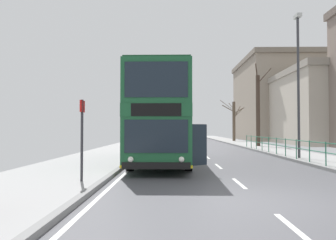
{
  "coord_description": "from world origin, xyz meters",
  "views": [
    {
      "loc": [
        -2.08,
        -7.94,
        1.72
      ],
      "look_at": [
        -2.32,
        7.1,
        2.13
      ],
      "focal_mm": 35.35,
      "sensor_mm": 36.0,
      "label": 1
    }
  ],
  "objects_px": {
    "double_decker_bus_main": "(162,118)",
    "bare_tree_far_01": "(234,120)",
    "bus_stop_sign_near": "(82,131)",
    "background_building_00": "(282,100)",
    "bare_tree_far_00": "(258,109)",
    "street_lamp_far_side": "(298,75)",
    "background_building_02": "(325,108)"
  },
  "relations": [
    {
      "from": "bare_tree_far_01",
      "to": "background_building_00",
      "type": "bearing_deg",
      "value": 42.37
    },
    {
      "from": "double_decker_bus_main",
      "to": "background_building_02",
      "type": "relative_size",
      "value": 0.59
    },
    {
      "from": "bare_tree_far_00",
      "to": "bare_tree_far_01",
      "type": "relative_size",
      "value": 1.36
    },
    {
      "from": "bare_tree_far_00",
      "to": "street_lamp_far_side",
      "type": "bearing_deg",
      "value": -94.81
    },
    {
      "from": "bare_tree_far_00",
      "to": "bare_tree_far_01",
      "type": "height_order",
      "value": "bare_tree_far_00"
    },
    {
      "from": "double_decker_bus_main",
      "to": "bare_tree_far_00",
      "type": "bearing_deg",
      "value": 59.83
    },
    {
      "from": "bus_stop_sign_near",
      "to": "bare_tree_far_01",
      "type": "height_order",
      "value": "bare_tree_far_01"
    },
    {
      "from": "double_decker_bus_main",
      "to": "street_lamp_far_side",
      "type": "distance_m",
      "value": 8.05
    },
    {
      "from": "street_lamp_far_side",
      "to": "bare_tree_far_01",
      "type": "distance_m",
      "value": 26.41
    },
    {
      "from": "bus_stop_sign_near",
      "to": "bare_tree_far_01",
      "type": "bearing_deg",
      "value": 72.42
    },
    {
      "from": "bare_tree_far_00",
      "to": "bus_stop_sign_near",
      "type": "bearing_deg",
      "value": -116.93
    },
    {
      "from": "street_lamp_far_side",
      "to": "bare_tree_far_00",
      "type": "xyz_separation_m",
      "value": [
        1.09,
        12.96,
        -1.08
      ]
    },
    {
      "from": "bus_stop_sign_near",
      "to": "background_building_00",
      "type": "distance_m",
      "value": 47.64
    },
    {
      "from": "double_decker_bus_main",
      "to": "bus_stop_sign_near",
      "type": "distance_m",
      "value": 6.88
    },
    {
      "from": "bare_tree_far_00",
      "to": "background_building_02",
      "type": "bearing_deg",
      "value": 40.44
    },
    {
      "from": "bare_tree_far_00",
      "to": "background_building_00",
      "type": "xyz_separation_m",
      "value": [
        9.35,
        21.72,
        2.76
      ]
    },
    {
      "from": "bare_tree_far_00",
      "to": "background_building_00",
      "type": "relative_size",
      "value": 0.43
    },
    {
      "from": "bare_tree_far_01",
      "to": "background_building_02",
      "type": "bearing_deg",
      "value": -24.71
    },
    {
      "from": "double_decker_bus_main",
      "to": "background_building_02",
      "type": "distance_m",
      "value": 30.11
    },
    {
      "from": "background_building_00",
      "to": "background_building_02",
      "type": "distance_m",
      "value": 13.2
    },
    {
      "from": "double_decker_bus_main",
      "to": "background_building_02",
      "type": "bearing_deg",
      "value": 51.28
    },
    {
      "from": "double_decker_bus_main",
      "to": "street_lamp_far_side",
      "type": "height_order",
      "value": "street_lamp_far_side"
    },
    {
      "from": "bare_tree_far_00",
      "to": "bare_tree_far_01",
      "type": "xyz_separation_m",
      "value": [
        0.18,
        13.36,
        -0.71
      ]
    },
    {
      "from": "street_lamp_far_side",
      "to": "background_building_00",
      "type": "relative_size",
      "value": 0.46
    },
    {
      "from": "bus_stop_sign_near",
      "to": "background_building_00",
      "type": "xyz_separation_m",
      "value": [
        20.12,
        42.92,
        4.73
      ]
    },
    {
      "from": "bare_tree_far_01",
      "to": "bus_stop_sign_near",
      "type": "bearing_deg",
      "value": -107.58
    },
    {
      "from": "double_decker_bus_main",
      "to": "bare_tree_far_00",
      "type": "distance_m",
      "value": 17.07
    },
    {
      "from": "double_decker_bus_main",
      "to": "street_lamp_far_side",
      "type": "xyz_separation_m",
      "value": [
        7.46,
        1.76,
        2.44
      ]
    },
    {
      "from": "bus_stop_sign_near",
      "to": "street_lamp_far_side",
      "type": "bearing_deg",
      "value": 40.43
    },
    {
      "from": "bus_stop_sign_near",
      "to": "double_decker_bus_main",
      "type": "bearing_deg",
      "value": 71.14
    },
    {
      "from": "bus_stop_sign_near",
      "to": "background_building_02",
      "type": "distance_m",
      "value": 36.66
    },
    {
      "from": "double_decker_bus_main",
      "to": "bare_tree_far_01",
      "type": "height_order",
      "value": "bare_tree_far_01"
    }
  ]
}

